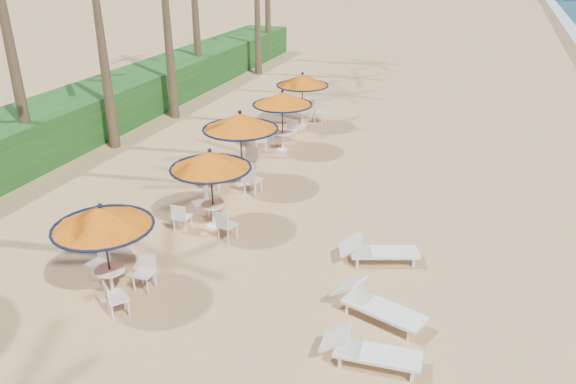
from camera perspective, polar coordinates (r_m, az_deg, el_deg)
name	(u,v)px	position (r m, az deg, el deg)	size (l,w,h in m)	color
ground	(331,342)	(12.02, 4.36, -14.98)	(160.00, 160.00, 0.00)	tan
scrub_hedge	(103,106)	(26.37, -18.27, 8.30)	(3.00, 40.00, 1.80)	#194716
station_0	(105,229)	(13.13, -18.11, -3.59)	(2.27, 2.27, 2.36)	black
station_1	(209,170)	(15.73, -8.02, 2.19)	(2.30, 2.30, 2.39)	black
station_2	(240,131)	(18.45, -4.90, 6.20)	(2.51, 2.51, 2.61)	black
station_3	(281,106)	(21.84, -0.72, 8.76)	(2.32, 2.38, 2.42)	black
station_4	(304,85)	(24.95, 1.63, 10.86)	(2.30, 2.34, 2.40)	black
lounger_near	(367,350)	(11.39, 8.06, -15.63)	(1.99, 0.72, 0.70)	white
lounger_mid	(375,304)	(12.59, 8.80, -11.15)	(2.23, 1.32, 0.76)	white
lounger_far	(376,251)	(14.59, 8.96, -5.89)	(2.12, 1.28, 0.73)	white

